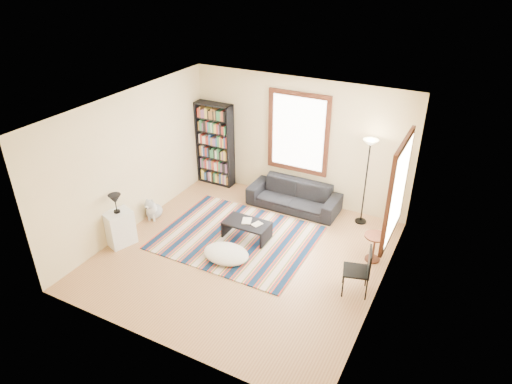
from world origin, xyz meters
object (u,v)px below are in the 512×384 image
at_px(floor_cushion, 226,254).
at_px(folding_chair, 356,271).
at_px(floor_lamp, 365,183).
at_px(white_cabinet, 120,228).
at_px(bookshelf, 215,144).
at_px(dog, 154,207).
at_px(coffee_table, 247,230).
at_px(sofa, 294,196).
at_px(side_table, 374,248).

bearing_deg(floor_cushion, folding_chair, 5.02).
height_order(floor_lamp, white_cabinet, floor_lamp).
bearing_deg(floor_cushion, bookshelf, 125.05).
bearing_deg(dog, floor_lamp, 13.52).
relative_size(floor_cushion, floor_lamp, 0.48).
bearing_deg(white_cabinet, folding_chair, 28.71).
height_order(floor_cushion, white_cabinet, white_cabinet).
xyz_separation_m(coffee_table, floor_lamp, (1.85, 1.63, 0.75)).
relative_size(sofa, coffee_table, 2.24).
bearing_deg(floor_lamp, dog, -154.92).
distance_m(floor_cushion, side_table, 2.72).
bearing_deg(white_cabinet, sofa, 68.83).
height_order(side_table, folding_chair, folding_chair).
xyz_separation_m(floor_cushion, dog, (-2.12, 0.56, 0.14)).
distance_m(bookshelf, dog, 2.18).
distance_m(floor_cushion, folding_chair, 2.40).
xyz_separation_m(sofa, coffee_table, (-0.35, -1.53, -0.11)).
relative_size(floor_lamp, folding_chair, 2.16).
distance_m(coffee_table, side_table, 2.46).
height_order(sofa, dog, sofa).
distance_m(coffee_table, folding_chair, 2.45).
bearing_deg(side_table, white_cabinet, -158.94).
xyz_separation_m(coffee_table, side_table, (2.42, 0.44, 0.09)).
xyz_separation_m(sofa, white_cabinet, (-2.43, -2.83, 0.06)).
height_order(coffee_table, floor_lamp, floor_lamp).
xyz_separation_m(folding_chair, white_cabinet, (-4.45, -0.72, -0.08)).
bearing_deg(side_table, bookshelf, 162.17).
relative_size(bookshelf, dog, 3.97).
bearing_deg(dog, sofa, 23.87).
height_order(sofa, side_table, sofa).
distance_m(folding_chair, dog, 4.51).
distance_m(sofa, folding_chair, 2.92).
height_order(bookshelf, floor_lamp, bookshelf).
bearing_deg(floor_lamp, side_table, -64.69).
height_order(coffee_table, white_cabinet, white_cabinet).
xyz_separation_m(coffee_table, folding_chair, (2.37, -0.58, 0.25)).
bearing_deg(white_cabinet, dog, 111.71).
xyz_separation_m(bookshelf, floor_lamp, (3.68, -0.17, -0.07)).
xyz_separation_m(floor_cushion, side_table, (2.42, 1.23, 0.16)).
bearing_deg(coffee_table, white_cabinet, -148.13).
xyz_separation_m(floor_cushion, white_cabinet, (-2.08, -0.51, 0.24)).
bearing_deg(coffee_table, floor_cushion, -90.62).
bearing_deg(bookshelf, sofa, -7.07).
bearing_deg(floor_cushion, white_cabinet, -166.26).
relative_size(floor_lamp, side_table, 3.44).
height_order(coffee_table, dog, dog).
bearing_deg(bookshelf, floor_lamp, -2.65).
distance_m(floor_cushion, white_cabinet, 2.15).
bearing_deg(sofa, folding_chair, -46.13).
bearing_deg(folding_chair, sofa, 118.21).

